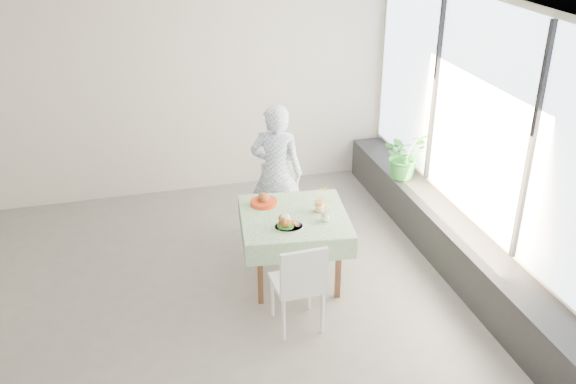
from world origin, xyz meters
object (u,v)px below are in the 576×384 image
object	(u,v)px
chair_far	(282,218)
diner	(276,173)
juice_cup_orange	(319,205)
potted_plant	(404,155)
main_dish	(287,223)
cafe_table	(294,240)
chair_near	(297,300)

from	to	relation	value
chair_far	diner	bearing A→B (deg)	113.53
chair_far	juice_cup_orange	bearing A→B (deg)	-77.42
chair_far	potted_plant	size ratio (longest dim) A/B	1.53
main_dish	juice_cup_orange	size ratio (longest dim) A/B	0.94
diner	cafe_table	bearing A→B (deg)	113.45
chair_near	potted_plant	size ratio (longest dim) A/B	1.56
main_dish	potted_plant	bearing A→B (deg)	35.29
main_dish	juice_cup_orange	bearing A→B (deg)	31.00
diner	potted_plant	size ratio (longest dim) A/B	2.77
cafe_table	diner	size ratio (longest dim) A/B	0.73
chair_near	diner	bearing A→B (deg)	82.22
cafe_table	potted_plant	xyz separation A→B (m)	(1.64, 1.03, 0.33)
main_dish	juice_cup_orange	xyz separation A→B (m)	(0.40, 0.24, 0.02)
diner	juice_cup_orange	bearing A→B (deg)	130.03
potted_plant	diner	bearing A→B (deg)	-175.28
cafe_table	chair_near	world-z (taller)	chair_near
cafe_table	chair_far	bearing A→B (deg)	84.30
chair_far	juice_cup_orange	world-z (taller)	juice_cup_orange
cafe_table	chair_near	xyz separation A→B (m)	(-0.18, -0.76, -0.18)
juice_cup_orange	diner	bearing A→B (deg)	103.63
diner	potted_plant	distance (m)	1.60
main_dish	potted_plant	world-z (taller)	potted_plant
juice_cup_orange	potted_plant	world-z (taller)	potted_plant
chair_near	diner	xyz separation A→B (m)	(0.23, 1.65, 0.52)
cafe_table	chair_far	xyz separation A→B (m)	(0.08, 0.81, -0.19)
diner	juice_cup_orange	size ratio (longest dim) A/B	5.33
cafe_table	chair_far	size ratio (longest dim) A/B	1.32
cafe_table	diner	distance (m)	0.96
potted_plant	juice_cup_orange	bearing A→B (deg)	-143.55
diner	main_dish	bearing A→B (deg)	107.23
diner	juice_cup_orange	distance (m)	0.91
chair_far	chair_near	size ratio (longest dim) A/B	0.98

